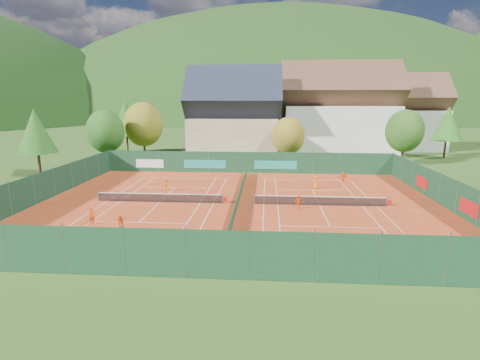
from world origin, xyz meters
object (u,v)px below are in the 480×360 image
chalet (234,120)px  player_left_near (91,216)px  ball_hopper (411,240)px  player_left_mid (121,225)px  player_right_far_b (343,177)px  player_left_far (166,184)px  player_right_near (298,202)px  player_right_far_a (316,182)px  hotel_block_b (400,117)px  hotel_block_a (339,115)px

chalet → player_left_near: (-8.71, -37.15, -5.89)m
chalet → ball_hopper: size_ratio=20.25×
player_left_near → player_left_mid: bearing=-61.0°
chalet → player_left_near: 38.61m
player_right_far_b → player_left_far: bearing=-6.7°
chalet → player_right_near: size_ratio=11.37×
player_left_mid → player_right_far_b: (20.72, 19.47, 0.01)m
player_left_mid → player_right_far_a: (16.98, 16.05, 0.08)m
hotel_block_b → ball_hopper: hotel_block_b is taller
player_left_near → ball_hopper: bearing=-38.2°
chalet → player_left_near: size_ratio=11.03×
hotel_block_a → player_left_near: (-27.71, -43.15, -6.65)m
player_left_far → player_right_near: player_left_far is taller
hotel_block_b → ball_hopper: 57.35m
hotel_block_b → player_left_far: hotel_block_b is taller
ball_hopper → player_left_far: 26.45m
hotel_block_b → player_right_far_a: hotel_block_b is taller
hotel_block_b → player_left_mid: hotel_block_b is taller
ball_hopper → player_right_far_b: size_ratio=0.55×
player_left_far → player_left_near: bearing=106.9°
player_left_near → player_right_far_a: player_right_far_a is taller
ball_hopper → player_right_far_a: size_ratio=0.51×
chalet → hotel_block_a: bearing=17.5°
player_left_mid → player_right_far_b: bearing=56.2°
hotel_block_b → ball_hopper: (-17.12, -54.40, -6.06)m
player_right_near → player_right_far_b: (6.44, 12.03, 0.01)m
ball_hopper → player_right_far_a: (-4.40, 17.42, 0.23)m
hotel_block_a → player_right_near: hotel_block_a is taller
player_left_near → hotel_block_a: bearing=26.6°
hotel_block_b → player_right_far_b: (-17.78, -33.56, -5.90)m
player_left_far → player_right_far_b: 21.61m
player_right_far_a → player_right_near: bearing=46.7°
hotel_block_a → player_right_far_a: size_ratio=13.70×
hotel_block_a → player_right_far_a: hotel_block_a is taller
player_right_far_a → hotel_block_a: bearing=-130.4°
hotel_block_b → ball_hopper: size_ratio=21.60×
hotel_block_b → player_right_far_b: bearing=-117.9°
player_left_far → hotel_block_a: bearing=-97.4°
player_left_mid → player_right_far_a: bearing=56.3°
player_left_near → player_left_mid: 3.72m
hotel_block_a → player_left_near: hotel_block_a is taller
player_left_mid → hotel_block_a: bearing=74.4°
player_left_mid → player_right_far_a: 23.36m
player_left_mid → hotel_block_b: bearing=67.0°
ball_hopper → player_left_mid: bearing=176.3°
hotel_block_a → player_left_near: bearing=-122.7°
player_left_mid → player_right_far_b: size_ratio=0.98×
ball_hopper → player_left_mid: 21.43m
ball_hopper → player_left_near: bearing=172.5°
chalet → player_left_far: chalet is taller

